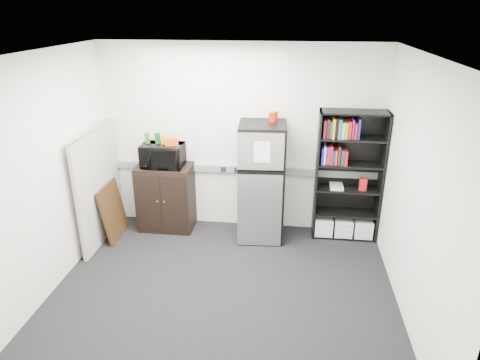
% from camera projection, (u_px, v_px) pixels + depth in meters
% --- Properties ---
extents(floor, '(4.00, 4.00, 0.00)m').
position_uv_depth(floor, '(223.00, 293.00, 5.02)').
color(floor, black).
rests_on(floor, ground).
extents(wall_back, '(4.00, 0.02, 2.70)m').
position_uv_depth(wall_back, '(241.00, 139.00, 6.12)').
color(wall_back, white).
rests_on(wall_back, floor).
extents(wall_right, '(0.02, 3.50, 2.70)m').
position_uv_depth(wall_right, '(417.00, 197.00, 4.29)').
color(wall_right, white).
rests_on(wall_right, floor).
extents(wall_left, '(0.02, 3.50, 2.70)m').
position_uv_depth(wall_left, '(43.00, 178.00, 4.74)').
color(wall_left, white).
rests_on(wall_left, floor).
extents(ceiling, '(4.00, 3.50, 0.02)m').
position_uv_depth(ceiling, '(218.00, 55.00, 4.00)').
color(ceiling, white).
rests_on(ceiling, wall_back).
extents(electrical_raceway, '(3.92, 0.05, 0.10)m').
position_uv_depth(electrical_raceway, '(240.00, 170.00, 6.26)').
color(electrical_raceway, gray).
rests_on(electrical_raceway, wall_back).
extents(wall_note, '(0.14, 0.00, 0.10)m').
position_uv_depth(wall_note, '(216.00, 125.00, 6.08)').
color(wall_note, white).
rests_on(wall_note, wall_back).
extents(bookshelf, '(0.90, 0.34, 1.85)m').
position_uv_depth(bookshelf, '(348.00, 177.00, 5.94)').
color(bookshelf, black).
rests_on(bookshelf, floor).
extents(cubicle_partition, '(0.06, 1.30, 1.62)m').
position_uv_depth(cubicle_partition, '(99.00, 186.00, 5.92)').
color(cubicle_partition, gray).
rests_on(cubicle_partition, floor).
extents(cabinet, '(0.79, 0.53, 0.99)m').
position_uv_depth(cabinet, '(166.00, 197.00, 6.34)').
color(cabinet, black).
rests_on(cabinet, floor).
extents(microwave, '(0.59, 0.40, 0.33)m').
position_uv_depth(microwave, '(163.00, 155.00, 6.07)').
color(microwave, black).
rests_on(microwave, cabinet).
extents(snack_box_a, '(0.08, 0.07, 0.15)m').
position_uv_depth(snack_box_a, '(147.00, 138.00, 6.04)').
color(snack_box_a, '#245D1A').
rests_on(snack_box_a, microwave).
extents(snack_box_b, '(0.08, 0.07, 0.15)m').
position_uv_depth(snack_box_b, '(157.00, 138.00, 6.02)').
color(snack_box_b, '#0C3916').
rests_on(snack_box_b, microwave).
extents(snack_box_c, '(0.08, 0.06, 0.14)m').
position_uv_depth(snack_box_c, '(163.00, 139.00, 6.02)').
color(snack_box_c, gold).
rests_on(snack_box_c, microwave).
extents(snack_bag, '(0.20, 0.14, 0.10)m').
position_uv_depth(snack_bag, '(172.00, 142.00, 5.96)').
color(snack_bag, red).
rests_on(snack_bag, microwave).
extents(refrigerator, '(0.66, 0.69, 1.68)m').
position_uv_depth(refrigerator, '(262.00, 182.00, 5.97)').
color(refrigerator, black).
rests_on(refrigerator, floor).
extents(coffee_can, '(0.13, 0.13, 0.18)m').
position_uv_depth(coffee_can, '(273.00, 115.00, 5.73)').
color(coffee_can, '#9B1B07').
rests_on(coffee_can, refrigerator).
extents(framed_poster, '(0.17, 0.62, 0.80)m').
position_uv_depth(framed_poster, '(113.00, 211.00, 6.11)').
color(framed_poster, black).
rests_on(framed_poster, floor).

